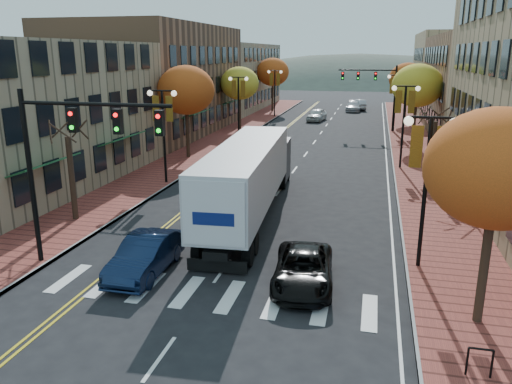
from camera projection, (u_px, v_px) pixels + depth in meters
The scene contains 29 objects.
ground at pixel (186, 322), 15.88m from camera, with size 200.00×200.00×0.00m, color black.
sidewalk_left at pixel (220, 140), 48.30m from camera, with size 4.00×85.00×0.15m, color brown.
sidewalk_right at pixel (413, 148), 44.30m from camera, with size 4.00×85.00×0.15m, color brown.
building_left_mid at pixel (155, 80), 51.89m from camera, with size 12.00×24.00×11.00m, color brown.
building_left_far at pixel (225, 77), 75.52m from camera, with size 12.00×26.00×9.50m, color #9E8966.
building_right_mid at pixel (510, 87), 49.76m from camera, with size 15.00×24.00×10.00m, color brown.
building_right_far at pixel (472, 73), 70.24m from camera, with size 15.00×20.00×11.00m, color #9E8966.
tree_left_a at pixel (72, 179), 24.76m from camera, with size 0.28×0.28×4.20m.
tree_left_b at pixel (186, 90), 38.89m from camera, with size 4.48×4.48×7.21m.
tree_left_c at pixel (240, 83), 53.98m from camera, with size 4.16×4.16×6.69m.
tree_left_d at pixel (273, 72), 70.70m from camera, with size 4.61×4.61×7.42m.
tree_right_a at pixel (497, 169), 14.39m from camera, with size 4.16×4.16×6.69m.
tree_right_b at pixel (432, 156), 30.13m from camera, with size 0.28×0.28×4.20m.
tree_right_c at pixel (417, 86), 44.26m from camera, with size 4.48×4.48×7.21m.
tree_right_d at pixel (407, 79), 59.29m from camera, with size 4.35×4.35×7.00m.
lamp_left_b at pixel (163, 118), 31.37m from camera, with size 1.96×0.36×6.05m.
lamp_left_c at pixel (238, 95), 48.24m from camera, with size 1.96×0.36×6.05m.
lamp_left_d at pixel (275, 84), 65.10m from camera, with size 1.96×0.36×6.05m.
lamp_right_a at pixel (428, 163), 18.67m from camera, with size 1.96×0.36×6.05m.
lamp_right_b at pixel (404, 111), 35.53m from camera, with size 1.96×0.36×6.05m.
lamp_right_c at pixel (396, 92), 52.40m from camera, with size 1.96×0.36×6.05m.
traffic_mast_near at pixel (71, 146), 18.57m from camera, with size 6.10×0.35×7.00m.
traffic_mast_far at pixel (377, 85), 52.67m from camera, with size 6.10×0.34×7.00m.
semi_truck at pixel (251, 172), 25.74m from camera, with size 3.53×15.98×3.96m.
navy_sedan at pixel (146, 255), 19.24m from camera, with size 1.57×4.50×1.48m, color black.
black_suv at pixel (303, 269), 18.26m from camera, with size 2.12×4.59×1.28m, color black.
car_far_white at pixel (317, 115), 62.27m from camera, with size 1.82×4.53×1.54m, color silver.
car_far_silver at pixel (354, 106), 72.43m from camera, with size 2.04×5.02×1.46m, color #A2A1A9.
car_far_oncoming at pixel (360, 105), 74.38m from camera, with size 1.61×4.62×1.52m, color #B3B2BB.
Camera 1 is at (5.45, -13.26, 8.30)m, focal length 35.00 mm.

